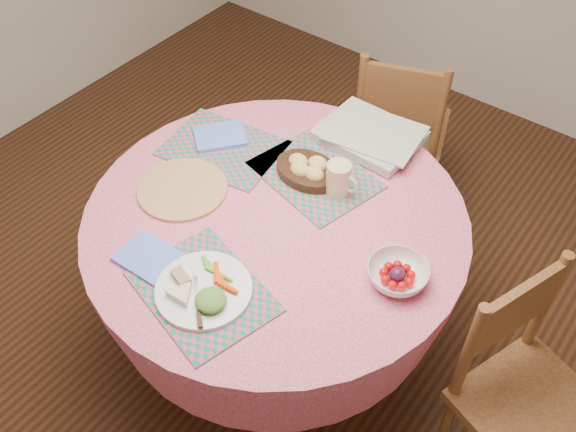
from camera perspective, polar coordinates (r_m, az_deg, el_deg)
name	(u,v)px	position (r m, az deg, el deg)	size (l,w,h in m)	color
ground	(278,343)	(2.64, -0.88, -11.23)	(4.00, 4.00, 0.00)	#331C0F
dining_table	(276,255)	(2.20, -1.04, -3.46)	(1.24, 1.24, 0.75)	pink
chair_right	(523,389)	(2.15, 20.13, -14.28)	(0.49, 0.50, 0.86)	brown
chair_back	(399,128)	(2.90, 9.86, 7.72)	(0.51, 0.50, 0.86)	brown
placemat_front	(203,291)	(1.87, -7.58, -6.66)	(0.40, 0.30, 0.01)	#157B65
placemat_left	(223,148)	(2.30, -5.79, 6.03)	(0.40, 0.30, 0.01)	#157B65
placemat_back	(315,175)	(2.18, 2.39, 3.68)	(0.40, 0.30, 0.01)	#157B65
wicker_trivet	(182,189)	(2.16, -9.37, 2.38)	(0.30, 0.30, 0.01)	#A97B49
napkin_near	(149,258)	(1.97, -12.29, -3.65)	(0.18, 0.14, 0.01)	#5D7FF0
napkin_far	(220,136)	(2.33, -6.06, 7.07)	(0.18, 0.14, 0.01)	#5D7FF0
dinner_plate	(204,290)	(1.85, -7.49, -6.58)	(0.28, 0.28, 0.05)	white
bread_bowl	(308,169)	(2.16, 1.76, 4.20)	(0.23, 0.23, 0.08)	black
latte_mug	(339,179)	(2.08, 4.56, 3.30)	(0.12, 0.08, 0.12)	beige
fruit_bowl	(398,275)	(1.88, 9.71, -5.15)	(0.21, 0.21, 0.06)	white
newspaper_stack	(370,135)	(2.32, 7.33, 7.17)	(0.37, 0.29, 0.04)	silver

